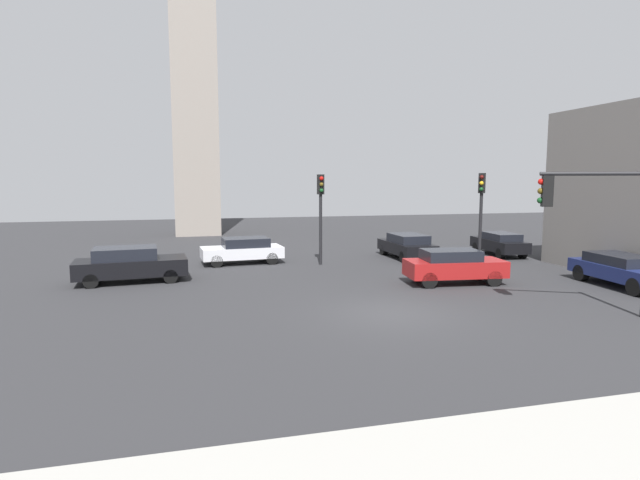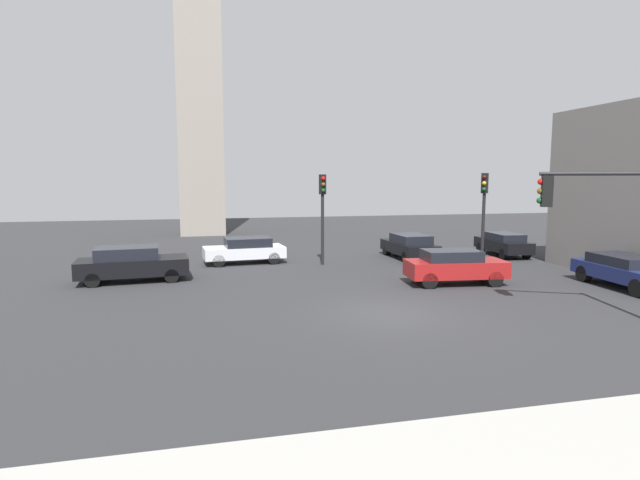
{
  "view_description": "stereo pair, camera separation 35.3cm",
  "coord_description": "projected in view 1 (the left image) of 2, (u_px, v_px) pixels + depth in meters",
  "views": [
    {
      "loc": [
        -6.23,
        -14.99,
        4.34
      ],
      "look_at": [
        -1.27,
        4.48,
        1.93
      ],
      "focal_mm": 28.3,
      "sensor_mm": 36.0,
      "label": 1
    },
    {
      "loc": [
        -5.89,
        -15.07,
        4.34
      ],
      "look_at": [
        -1.27,
        4.48,
        1.93
      ],
      "focal_mm": 28.3,
      "sensor_mm": 36.0,
      "label": 2
    }
  ],
  "objects": [
    {
      "name": "ground_plane",
      "position": [
        391.0,
        313.0,
        16.47
      ],
      "size": [
        85.16,
        85.16,
        0.0
      ],
      "primitive_type": "plane",
      "color": "#2D2D30"
    },
    {
      "name": "sidewalk_corner",
      "position": [
        634.0,
        470.0,
        7.44
      ],
      "size": [
        30.43,
        4.16,
        0.15
      ],
      "primitive_type": "cube",
      "color": "#A8A59E",
      "rests_on": "ground_plane"
    },
    {
      "name": "traffic_light_0",
      "position": [
        321.0,
        202.0,
        25.51
      ],
      "size": [
        0.33,
        0.46,
        4.6
      ],
      "rotation": [
        0.0,
        0.0,
        -1.6
      ],
      "color": "black",
      "rests_on": "ground_plane"
    },
    {
      "name": "traffic_light_1",
      "position": [
        481.0,
        201.0,
        25.33
      ],
      "size": [
        0.45,
        0.48,
        4.67
      ],
      "rotation": [
        0.0,
        0.0,
        -2.23
      ],
      "color": "black",
      "rests_on": "ground_plane"
    },
    {
      "name": "traffic_light_2",
      "position": [
        595.0,
        210.0,
        15.92
      ],
      "size": [
        3.05,
        1.64,
        4.7
      ],
      "rotation": [
        0.0,
        0.0,
        2.68
      ],
      "color": "black",
      "rests_on": "ground_plane"
    },
    {
      "name": "car_0",
      "position": [
        243.0,
        250.0,
        26.2
      ],
      "size": [
        4.25,
        2.14,
        1.34
      ],
      "rotation": [
        0.0,
        0.0,
        3.22
      ],
      "color": "silver",
      "rests_on": "ground_plane"
    },
    {
      "name": "car_1",
      "position": [
        622.0,
        269.0,
        20.43
      ],
      "size": [
        2.07,
        4.47,
        1.31
      ],
      "rotation": [
        0.0,
        0.0,
        -1.63
      ],
      "color": "navy",
      "rests_on": "ground_plane"
    },
    {
      "name": "car_2",
      "position": [
        130.0,
        264.0,
        21.43
      ],
      "size": [
        4.68,
        2.3,
        1.5
      ],
      "rotation": [
        0.0,
        0.0,
        0.09
      ],
      "color": "black",
      "rests_on": "ground_plane"
    },
    {
      "name": "car_3",
      "position": [
        454.0,
        266.0,
        21.05
      ],
      "size": [
        4.21,
        2.06,
        1.44
      ],
      "rotation": [
        0.0,
        0.0,
        -0.1
      ],
      "color": "maroon",
      "rests_on": "ground_plane"
    },
    {
      "name": "car_4",
      "position": [
        499.0,
        243.0,
        29.05
      ],
      "size": [
        1.9,
        4.09,
        1.31
      ],
      "rotation": [
        0.0,
        0.0,
        1.5
      ],
      "color": "black",
      "rests_on": "ground_plane"
    },
    {
      "name": "car_5",
      "position": [
        407.0,
        245.0,
        27.94
      ],
      "size": [
        1.91,
        4.13,
        1.35
      ],
      "rotation": [
        0.0,
        0.0,
        1.59
      ],
      "color": "black",
      "rests_on": "ground_plane"
    },
    {
      "name": "skyline_tower",
      "position": [
        194.0,
        89.0,
        38.98
      ],
      "size": [
        3.43,
        3.43,
        22.59
      ],
      "primitive_type": "cube",
      "color": "gray",
      "rests_on": "ground_plane"
    }
  ]
}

